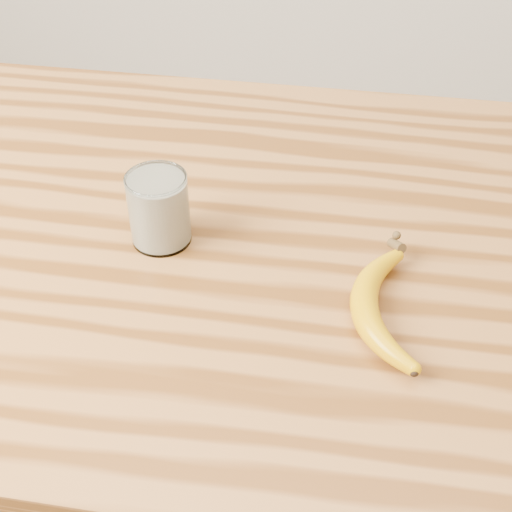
# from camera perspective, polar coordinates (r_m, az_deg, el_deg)

# --- Properties ---
(table) EXTENTS (1.20, 0.80, 0.90)m
(table) POSITION_cam_1_polar(r_m,az_deg,el_deg) (0.99, 1.25, -4.09)
(table) COLOR #935C2B
(table) RESTS_ON ground
(smoothie_glass) EXTENTS (0.07, 0.07, 0.09)m
(smoothie_glass) POSITION_cam_1_polar(r_m,az_deg,el_deg) (0.88, -7.77, 3.74)
(smoothie_glass) COLOR white
(smoothie_glass) RESTS_ON table
(banana) EXTENTS (0.12, 0.27, 0.03)m
(banana) POSITION_cam_1_polar(r_m,az_deg,el_deg) (0.80, 8.58, -3.98)
(banana) COLOR #C78A02
(banana) RESTS_ON table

